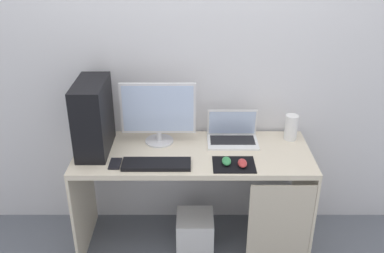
# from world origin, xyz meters

# --- Properties ---
(ground_plane) EXTENTS (8.00, 8.00, 0.00)m
(ground_plane) POSITION_xyz_m (0.00, 0.00, 0.00)
(ground_plane) COLOR slate
(wall_back) EXTENTS (4.00, 0.05, 2.60)m
(wall_back) POSITION_xyz_m (0.00, 0.33, 1.30)
(wall_back) COLOR silver
(wall_back) RESTS_ON ground_plane
(desk) EXTENTS (1.53, 0.58, 0.75)m
(desk) POSITION_xyz_m (0.02, -0.01, 0.60)
(desk) COLOR beige
(desk) RESTS_ON ground_plane
(pc_tower) EXTENTS (0.19, 0.41, 0.46)m
(pc_tower) POSITION_xyz_m (-0.63, 0.03, 0.98)
(pc_tower) COLOR black
(pc_tower) RESTS_ON desk
(monitor) EXTENTS (0.49, 0.19, 0.42)m
(monitor) POSITION_xyz_m (-0.23, 0.13, 0.97)
(monitor) COLOR silver
(monitor) RESTS_ON desk
(laptop) EXTENTS (0.34, 0.21, 0.21)m
(laptop) POSITION_xyz_m (0.27, 0.15, 0.79)
(laptop) COLOR white
(laptop) RESTS_ON desk
(speaker) EXTENTS (0.09, 0.09, 0.18)m
(speaker) POSITION_xyz_m (0.66, 0.18, 0.84)
(speaker) COLOR white
(speaker) RESTS_ON desk
(keyboard) EXTENTS (0.42, 0.14, 0.02)m
(keyboard) POSITION_xyz_m (-0.22, -0.18, 0.76)
(keyboard) COLOR black
(keyboard) RESTS_ON desk
(mousepad) EXTENTS (0.26, 0.20, 0.00)m
(mousepad) POSITION_xyz_m (0.25, -0.17, 0.75)
(mousepad) COLOR black
(mousepad) RESTS_ON desk
(mouse_left) EXTENTS (0.06, 0.10, 0.03)m
(mouse_left) POSITION_xyz_m (0.20, -0.16, 0.77)
(mouse_left) COLOR #338C4C
(mouse_left) RESTS_ON mousepad
(mouse_right) EXTENTS (0.06, 0.10, 0.03)m
(mouse_right) POSITION_xyz_m (0.30, -0.18, 0.77)
(mouse_right) COLOR #B23333
(mouse_right) RESTS_ON mousepad
(cell_phone) EXTENTS (0.07, 0.13, 0.01)m
(cell_phone) POSITION_xyz_m (-0.48, -0.16, 0.75)
(cell_phone) COLOR black
(cell_phone) RESTS_ON desk
(subwoofer) EXTENTS (0.26, 0.26, 0.26)m
(subwoofer) POSITION_xyz_m (0.01, -0.04, 0.13)
(subwoofer) COLOR white
(subwoofer) RESTS_ON ground_plane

